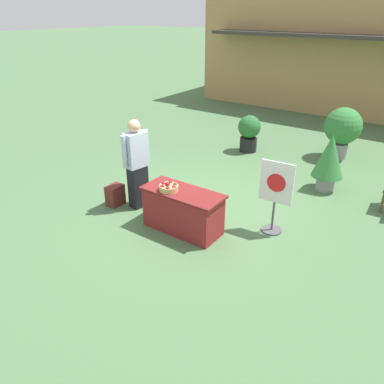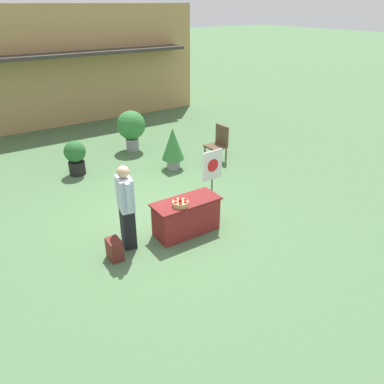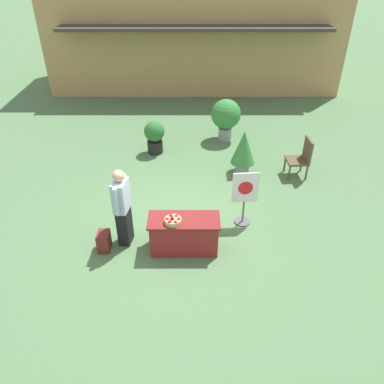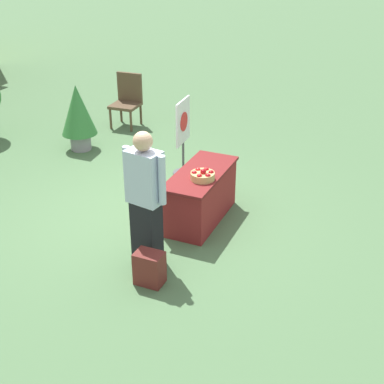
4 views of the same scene
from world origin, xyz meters
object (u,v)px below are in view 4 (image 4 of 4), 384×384
Objects in this scene: backpack at (149,268)px; potted_plant_far_right at (78,113)px; patio_chair at (127,98)px; apple_basket at (203,175)px; person_visitor at (145,198)px; poster_board at (183,135)px; display_table at (201,196)px.

backpack is 4.51m from potted_plant_far_right.
patio_chair is at bearing 32.04° from backpack.
patio_chair is at bearing -5.72° from potted_plant_far_right.
patio_chair reaches higher than backpack.
person_visitor reaches higher than apple_basket.
person_visitor is at bearing -79.34° from poster_board.
apple_basket is (-0.21, -0.12, 0.44)m from display_table.
poster_board is at bearing 33.36° from display_table.
poster_board is at bearing 24.01° from person_visitor.
backpack is (-0.42, -0.24, -0.69)m from person_visitor.
display_table is 1.34× the size of patio_chair.
potted_plant_far_right is (-1.55, 0.16, 0.13)m from patio_chair.
display_table is at bearing 28.68° from apple_basket.
backpack is 3.15m from poster_board.
poster_board is (2.56, 0.65, -0.19)m from person_visitor.
person_visitor is 2.65m from poster_board.
apple_basket is 4.51m from patio_chair.
display_table is 4.39× the size of apple_basket.
person_visitor is (-1.24, 0.21, 0.52)m from display_table.
patio_chair is (1.78, 2.08, -0.13)m from poster_board.
backpack is (-1.66, -0.03, -0.17)m from display_table.
apple_basket is 1.09m from person_visitor.
poster_board is 2.74m from patio_chair.
display_table is at bearing -60.32° from poster_board.
person_visitor is 0.84m from backpack.
backpack is at bearing -178.91° from display_table.
patio_chair is (3.10, 2.95, 0.20)m from display_table.
display_table is 1.37m from person_visitor.
backpack is 5.63m from patio_chair.
apple_basket is 0.30× the size of patio_chair.
apple_basket is at bearing -60.94° from poster_board.
apple_basket is 0.25× the size of poster_board.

